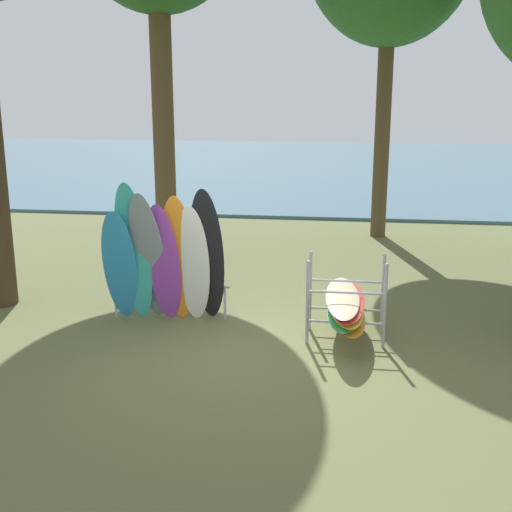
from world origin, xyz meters
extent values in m
plane|color=#60663D|center=(0.00, 0.00, 0.00)|extent=(80.00, 80.00, 0.00)
cube|color=#477084|center=(0.00, 28.34, 0.05)|extent=(80.00, 36.00, 0.10)
cylinder|color=brown|center=(-2.99, 6.42, 3.23)|extent=(0.51, 0.51, 6.46)
cylinder|color=brown|center=(2.19, 8.30, 2.91)|extent=(0.39, 0.39, 5.81)
ellipsoid|color=#2D8ED1|center=(-2.11, 0.84, 0.95)|extent=(0.65, 0.86, 1.90)
ellipsoid|color=#38B2AD|center=(-1.89, 0.87, 1.16)|extent=(0.55, 0.75, 2.31)
ellipsoid|color=gray|center=(-1.66, 0.90, 1.09)|extent=(0.54, 0.90, 2.17)
ellipsoid|color=purple|center=(-1.44, 0.94, 0.99)|extent=(0.52, 0.62, 1.98)
ellipsoid|color=orange|center=(-1.21, 0.97, 1.06)|extent=(0.59, 0.68, 2.11)
ellipsoid|color=white|center=(-0.99, 1.01, 0.98)|extent=(0.56, 0.61, 1.95)
ellipsoid|color=black|center=(-0.76, 1.04, 1.11)|extent=(0.55, 0.75, 2.22)
cylinder|color=#9EA0A5|center=(-2.33, 1.14, 0.28)|extent=(0.04, 0.04, 0.55)
cylinder|color=#9EA0A5|center=(-0.54, 1.29, 0.28)|extent=(0.04, 0.04, 0.55)
cylinder|color=#9EA0A5|center=(-1.44, 1.22, 0.55)|extent=(1.95, 0.21, 0.04)
cylinder|color=#9EA0A5|center=(0.84, 0.44, 0.62)|extent=(0.05, 0.05, 1.25)
cylinder|color=#9EA0A5|center=(1.94, 0.44, 0.62)|extent=(0.05, 0.05, 1.25)
cylinder|color=#9EA0A5|center=(0.84, 1.04, 0.62)|extent=(0.05, 0.05, 1.25)
cylinder|color=#9EA0A5|center=(1.94, 1.04, 0.62)|extent=(0.05, 0.05, 1.25)
cylinder|color=#9EA0A5|center=(1.39, 0.44, 0.35)|extent=(1.10, 0.04, 0.04)
cylinder|color=#9EA0A5|center=(1.39, 0.44, 0.80)|extent=(1.10, 0.04, 0.04)
cylinder|color=#9EA0A5|center=(1.39, 1.04, 0.35)|extent=(1.10, 0.04, 0.04)
cylinder|color=#9EA0A5|center=(1.39, 1.04, 0.80)|extent=(1.10, 0.04, 0.04)
ellipsoid|color=orange|center=(1.42, 0.74, 0.40)|extent=(0.66, 2.13, 0.06)
ellipsoid|color=#339E56|center=(1.37, 0.74, 0.46)|extent=(0.50, 2.10, 0.06)
ellipsoid|color=yellow|center=(1.40, 0.74, 0.52)|extent=(0.61, 2.12, 0.06)
ellipsoid|color=red|center=(1.42, 0.74, 0.58)|extent=(0.52, 2.10, 0.06)
ellipsoid|color=#C6B289|center=(1.34, 0.74, 0.64)|extent=(0.57, 2.11, 0.06)
camera|label=1|loc=(1.36, -8.24, 3.46)|focal=44.12mm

